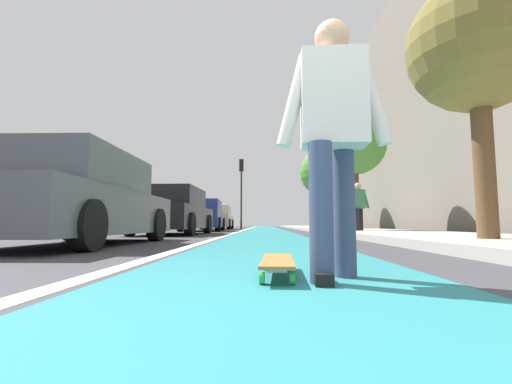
{
  "coord_description": "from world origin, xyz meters",
  "views": [
    {
      "loc": [
        -0.86,
        0.07,
        0.34
      ],
      "look_at": [
        10.44,
        0.34,
        1.38
      ],
      "focal_mm": 24.47,
      "sensor_mm": 36.0,
      "label": 1
    }
  ],
  "objects_px": {
    "street_tree_near": "(477,47)",
    "street_tree_far": "(323,172)",
    "traffic_light": "(241,181)",
    "street_tree_mid": "(354,144)",
    "parked_car_far": "(203,216)",
    "parked_car_near": "(78,201)",
    "skateboard": "(277,262)",
    "parked_car_end": "(218,218)",
    "skater_person": "(333,128)",
    "parked_car_mid": "(174,212)",
    "pedestrian_distant": "(358,205)"
  },
  "relations": [
    {
      "from": "parked_car_near",
      "to": "street_tree_far",
      "type": "distance_m",
      "value": 14.7
    },
    {
      "from": "parked_car_mid",
      "to": "pedestrian_distant",
      "type": "bearing_deg",
      "value": -91.27
    },
    {
      "from": "parked_car_near",
      "to": "street_tree_far",
      "type": "bearing_deg",
      "value": -25.28
    },
    {
      "from": "skater_person",
      "to": "traffic_light",
      "type": "distance_m",
      "value": 20.97
    },
    {
      "from": "parked_car_end",
      "to": "street_tree_mid",
      "type": "xyz_separation_m",
      "value": [
        -10.47,
        -6.23,
        2.42
      ]
    },
    {
      "from": "parked_car_end",
      "to": "street_tree_far",
      "type": "distance_m",
      "value": 7.76
    },
    {
      "from": "parked_car_near",
      "to": "street_tree_near",
      "type": "xyz_separation_m",
      "value": [
        -0.5,
        -6.2,
        2.25
      ]
    },
    {
      "from": "parked_car_far",
      "to": "street_tree_mid",
      "type": "bearing_deg",
      "value": -127.18
    },
    {
      "from": "street_tree_mid",
      "to": "skateboard",
      "type": "bearing_deg",
      "value": 162.58
    },
    {
      "from": "parked_car_mid",
      "to": "parked_car_end",
      "type": "height_order",
      "value": "parked_car_mid"
    },
    {
      "from": "parked_car_near",
      "to": "skater_person",
      "type": "bearing_deg",
      "value": -134.76
    },
    {
      "from": "traffic_light",
      "to": "street_tree_far",
      "type": "bearing_deg",
      "value": -131.95
    },
    {
      "from": "skateboard",
      "to": "street_tree_far",
      "type": "distance_m",
      "value": 16.94
    },
    {
      "from": "street_tree_mid",
      "to": "parked_car_far",
      "type": "bearing_deg",
      "value": 52.82
    },
    {
      "from": "skater_person",
      "to": "parked_car_far",
      "type": "xyz_separation_m",
      "value": [
        14.68,
        3.39,
        -0.22
      ]
    },
    {
      "from": "skateboard",
      "to": "skater_person",
      "type": "distance_m",
      "value": 0.92
    },
    {
      "from": "skateboard",
      "to": "traffic_light",
      "type": "height_order",
      "value": "traffic_light"
    },
    {
      "from": "street_tree_near",
      "to": "street_tree_far",
      "type": "height_order",
      "value": "street_tree_far"
    },
    {
      "from": "skater_person",
      "to": "parked_car_near",
      "type": "bearing_deg",
      "value": 45.24
    },
    {
      "from": "pedestrian_distant",
      "to": "skateboard",
      "type": "bearing_deg",
      "value": 161.8
    },
    {
      "from": "parked_car_mid",
      "to": "parked_car_end",
      "type": "distance_m",
      "value": 11.38
    },
    {
      "from": "skateboard",
      "to": "parked_car_near",
      "type": "bearing_deg",
      "value": 43.48
    },
    {
      "from": "parked_car_near",
      "to": "parked_car_end",
      "type": "distance_m",
      "value": 17.08
    },
    {
      "from": "skater_person",
      "to": "street_tree_near",
      "type": "height_order",
      "value": "street_tree_near"
    },
    {
      "from": "parked_car_mid",
      "to": "traffic_light",
      "type": "relative_size",
      "value": 0.99
    },
    {
      "from": "street_tree_near",
      "to": "street_tree_far",
      "type": "xyz_separation_m",
      "value": [
        13.62,
        0.0,
        0.14
      ]
    },
    {
      "from": "skateboard",
      "to": "skater_person",
      "type": "height_order",
      "value": "skater_person"
    },
    {
      "from": "street_tree_near",
      "to": "street_tree_mid",
      "type": "xyz_separation_m",
      "value": [
        7.1,
        0.0,
        0.17
      ]
    },
    {
      "from": "pedestrian_distant",
      "to": "street_tree_near",
      "type": "bearing_deg",
      "value": -178.15
    },
    {
      "from": "parked_car_end",
      "to": "traffic_light",
      "type": "bearing_deg",
      "value": -79.96
    },
    {
      "from": "skateboard",
      "to": "parked_car_end",
      "type": "relative_size",
      "value": 0.18
    },
    {
      "from": "skater_person",
      "to": "parked_car_far",
      "type": "distance_m",
      "value": 15.07
    },
    {
      "from": "skater_person",
      "to": "pedestrian_distant",
      "type": "xyz_separation_m",
      "value": [
        8.98,
        -2.56,
        0.01
      ]
    },
    {
      "from": "skater_person",
      "to": "parked_car_mid",
      "type": "xyz_separation_m",
      "value": [
        9.11,
        3.38,
        -0.21
      ]
    },
    {
      "from": "parked_car_near",
      "to": "traffic_light",
      "type": "bearing_deg",
      "value": -4.91
    },
    {
      "from": "parked_car_near",
      "to": "pedestrian_distant",
      "type": "xyz_separation_m",
      "value": [
        5.56,
        -6.0,
        0.23
      ]
    },
    {
      "from": "parked_car_mid",
      "to": "street_tree_far",
      "type": "height_order",
      "value": "street_tree_far"
    },
    {
      "from": "parked_car_far",
      "to": "street_tree_mid",
      "type": "xyz_separation_m",
      "value": [
        -4.66,
        -6.15,
        2.43
      ]
    },
    {
      "from": "parked_car_mid",
      "to": "traffic_light",
      "type": "xyz_separation_m",
      "value": [
        11.65,
        -1.43,
        2.45
      ]
    },
    {
      "from": "skater_person",
      "to": "pedestrian_distant",
      "type": "relative_size",
      "value": 0.99
    },
    {
      "from": "parked_car_far",
      "to": "parked_car_near",
      "type": "bearing_deg",
      "value": 179.76
    },
    {
      "from": "street_tree_near",
      "to": "street_tree_far",
      "type": "bearing_deg",
      "value": 0.0
    },
    {
      "from": "skateboard",
      "to": "parked_car_end",
      "type": "xyz_separation_m",
      "value": [
        20.34,
        3.13,
        0.63
      ]
    },
    {
      "from": "skateboard",
      "to": "parked_car_mid",
      "type": "xyz_separation_m",
      "value": [
        8.96,
        3.04,
        0.63
      ]
    },
    {
      "from": "skater_person",
      "to": "parked_car_near",
      "type": "distance_m",
      "value": 4.85
    },
    {
      "from": "traffic_light",
      "to": "street_tree_mid",
      "type": "xyz_separation_m",
      "value": [
        -10.74,
        -4.71,
        -0.04
      ]
    },
    {
      "from": "parked_car_mid",
      "to": "street_tree_mid",
      "type": "distance_m",
      "value": 6.66
    },
    {
      "from": "parked_car_far",
      "to": "street_tree_far",
      "type": "distance_m",
      "value": 6.85
    },
    {
      "from": "street_tree_mid",
      "to": "pedestrian_distant",
      "type": "height_order",
      "value": "street_tree_mid"
    },
    {
      "from": "skater_person",
      "to": "traffic_light",
      "type": "bearing_deg",
      "value": 5.37
    }
  ]
}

